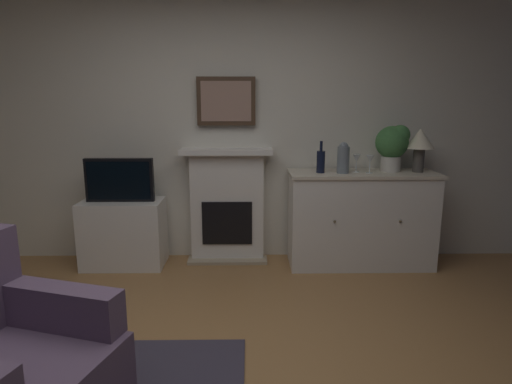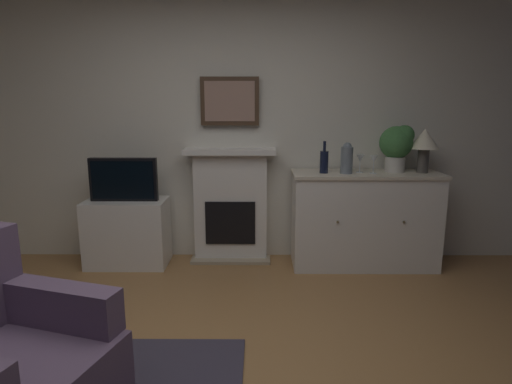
{
  "view_description": "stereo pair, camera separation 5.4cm",
  "coord_description": "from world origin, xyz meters",
  "px_view_note": "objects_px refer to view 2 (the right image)",
  "views": [
    {
      "loc": [
        0.21,
        -2.0,
        1.54
      ],
      "look_at": [
        0.25,
        0.56,
        1.0
      ],
      "focal_mm": 30.36,
      "sensor_mm": 36.0,
      "label": 1
    },
    {
      "loc": [
        0.27,
        -2.0,
        1.54
      ],
      "look_at": [
        0.25,
        0.56,
        1.0
      ],
      "focal_mm": 30.36,
      "sensor_mm": 36.0,
      "label": 2
    }
  ],
  "objects_px": {
    "wine_bottle": "(324,161)",
    "table_lamp": "(424,142)",
    "vase_decorative": "(347,158)",
    "framed_picture": "(230,101)",
    "potted_plant_small": "(397,144)",
    "wine_glass_center": "(374,160)",
    "wine_glass_left": "(360,159)",
    "fireplace_unit": "(231,205)",
    "sideboard_cabinet": "(364,220)",
    "tv_set": "(123,180)",
    "tv_cabinet": "(128,232)"
  },
  "relations": [
    {
      "from": "fireplace_unit",
      "to": "framed_picture",
      "type": "xyz_separation_m",
      "value": [
        0.0,
        0.05,
        0.99
      ]
    },
    {
      "from": "sideboard_cabinet",
      "to": "tv_cabinet",
      "type": "distance_m",
      "value": 2.24
    },
    {
      "from": "sideboard_cabinet",
      "to": "wine_glass_center",
      "type": "relative_size",
      "value": 8.25
    },
    {
      "from": "fireplace_unit",
      "to": "wine_glass_left",
      "type": "distance_m",
      "value": 1.3
    },
    {
      "from": "framed_picture",
      "to": "wine_glass_left",
      "type": "height_order",
      "value": "framed_picture"
    },
    {
      "from": "sideboard_cabinet",
      "to": "vase_decorative",
      "type": "bearing_deg",
      "value": -165.94
    },
    {
      "from": "wine_bottle",
      "to": "wine_glass_left",
      "type": "height_order",
      "value": "wine_bottle"
    },
    {
      "from": "sideboard_cabinet",
      "to": "framed_picture",
      "type": "bearing_deg",
      "value": 170.03
    },
    {
      "from": "sideboard_cabinet",
      "to": "wine_glass_center",
      "type": "bearing_deg",
      "value": -51.04
    },
    {
      "from": "table_lamp",
      "to": "framed_picture",
      "type": "bearing_deg",
      "value": 172.84
    },
    {
      "from": "sideboard_cabinet",
      "to": "wine_bottle",
      "type": "xyz_separation_m",
      "value": [
        -0.4,
        -0.03,
        0.56
      ]
    },
    {
      "from": "wine_glass_center",
      "to": "potted_plant_small",
      "type": "distance_m",
      "value": 0.29
    },
    {
      "from": "fireplace_unit",
      "to": "tv_cabinet",
      "type": "relative_size",
      "value": 1.47
    },
    {
      "from": "framed_picture",
      "to": "sideboard_cabinet",
      "type": "distance_m",
      "value": 1.68
    },
    {
      "from": "table_lamp",
      "to": "tv_set",
      "type": "height_order",
      "value": "table_lamp"
    },
    {
      "from": "wine_glass_center",
      "to": "tv_cabinet",
      "type": "bearing_deg",
      "value": 178.28
    },
    {
      "from": "framed_picture",
      "to": "vase_decorative",
      "type": "height_order",
      "value": "framed_picture"
    },
    {
      "from": "framed_picture",
      "to": "potted_plant_small",
      "type": "xyz_separation_m",
      "value": [
        1.54,
        -0.18,
        -0.38
      ]
    },
    {
      "from": "wine_glass_left",
      "to": "potted_plant_small",
      "type": "relative_size",
      "value": 0.38
    },
    {
      "from": "tv_set",
      "to": "potted_plant_small",
      "type": "distance_m",
      "value": 2.54
    },
    {
      "from": "wine_bottle",
      "to": "wine_glass_left",
      "type": "bearing_deg",
      "value": 4.48
    },
    {
      "from": "fireplace_unit",
      "to": "wine_bottle",
      "type": "relative_size",
      "value": 3.79
    },
    {
      "from": "framed_picture",
      "to": "potted_plant_small",
      "type": "relative_size",
      "value": 1.28
    },
    {
      "from": "sideboard_cabinet",
      "to": "tv_set",
      "type": "bearing_deg",
      "value": -179.79
    },
    {
      "from": "tv_cabinet",
      "to": "sideboard_cabinet",
      "type": "bearing_deg",
      "value": -0.38
    },
    {
      "from": "table_lamp",
      "to": "tv_set",
      "type": "bearing_deg",
      "value": -179.83
    },
    {
      "from": "wine_bottle",
      "to": "wine_glass_left",
      "type": "xyz_separation_m",
      "value": [
        0.33,
        0.03,
        0.01
      ]
    },
    {
      "from": "tv_cabinet",
      "to": "fireplace_unit",
      "type": "bearing_deg",
      "value": 9.45
    },
    {
      "from": "potted_plant_small",
      "to": "sideboard_cabinet",
      "type": "bearing_deg",
      "value": -170.66
    },
    {
      "from": "wine_bottle",
      "to": "wine_glass_left",
      "type": "relative_size",
      "value": 1.76
    },
    {
      "from": "vase_decorative",
      "to": "table_lamp",
      "type": "bearing_deg",
      "value": 4.06
    },
    {
      "from": "framed_picture",
      "to": "tv_set",
      "type": "distance_m",
      "value": 1.23
    },
    {
      "from": "potted_plant_small",
      "to": "table_lamp",
      "type": "bearing_deg",
      "value": -11.14
    },
    {
      "from": "sideboard_cabinet",
      "to": "table_lamp",
      "type": "distance_m",
      "value": 0.89
    },
    {
      "from": "fireplace_unit",
      "to": "tv_set",
      "type": "bearing_deg",
      "value": -169.23
    },
    {
      "from": "fireplace_unit",
      "to": "table_lamp",
      "type": "height_order",
      "value": "table_lamp"
    },
    {
      "from": "wine_bottle",
      "to": "tv_set",
      "type": "height_order",
      "value": "wine_bottle"
    },
    {
      "from": "wine_bottle",
      "to": "table_lamp",
      "type": "bearing_deg",
      "value": 1.69
    },
    {
      "from": "tv_cabinet",
      "to": "tv_set",
      "type": "xyz_separation_m",
      "value": [
        -0.0,
        -0.02,
        0.52
      ]
    },
    {
      "from": "wine_glass_center",
      "to": "wine_glass_left",
      "type": "bearing_deg",
      "value": 154.24
    },
    {
      "from": "table_lamp",
      "to": "wine_glass_left",
      "type": "distance_m",
      "value": 0.59
    },
    {
      "from": "framed_picture",
      "to": "sideboard_cabinet",
      "type": "xyz_separation_m",
      "value": [
        1.27,
        -0.22,
        -1.09
      ]
    },
    {
      "from": "wine_bottle",
      "to": "tv_cabinet",
      "type": "relative_size",
      "value": 0.39
    },
    {
      "from": "table_lamp",
      "to": "vase_decorative",
      "type": "xyz_separation_m",
      "value": [
        -0.71,
        -0.05,
        -0.14
      ]
    },
    {
      "from": "fireplace_unit",
      "to": "vase_decorative",
      "type": "height_order",
      "value": "vase_decorative"
    },
    {
      "from": "wine_glass_center",
      "to": "potted_plant_small",
      "type": "height_order",
      "value": "potted_plant_small"
    },
    {
      "from": "framed_picture",
      "to": "vase_decorative",
      "type": "xyz_separation_m",
      "value": [
        1.07,
        -0.27,
        -0.5
      ]
    },
    {
      "from": "framed_picture",
      "to": "wine_glass_center",
      "type": "relative_size",
      "value": 3.33
    },
    {
      "from": "wine_glass_center",
      "to": "table_lamp",
      "type": "bearing_deg",
      "value": 6.64
    },
    {
      "from": "framed_picture",
      "to": "tv_set",
      "type": "xyz_separation_m",
      "value": [
        -0.98,
        -0.23,
        -0.71
      ]
    }
  ]
}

